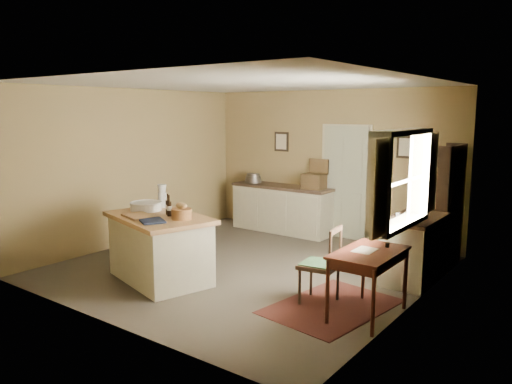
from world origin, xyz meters
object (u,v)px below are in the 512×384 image
(writing_desk, at_px, (369,259))
(sideboard, at_px, (282,207))
(right_cabinet, at_px, (414,248))
(shelving_unit, at_px, (449,206))
(desk_chair, at_px, (319,266))
(work_island, at_px, (160,246))

(writing_desk, bearing_deg, sideboard, 137.15)
(sideboard, height_order, right_cabinet, sideboard)
(shelving_unit, bearing_deg, right_cabinet, -98.42)
(writing_desk, height_order, shelving_unit, shelving_unit)
(sideboard, bearing_deg, desk_chair, -49.41)
(desk_chair, bearing_deg, shelving_unit, 64.70)
(sideboard, distance_m, desk_chair, 3.67)
(desk_chair, bearing_deg, writing_desk, -9.63)
(work_island, distance_m, shelving_unit, 4.29)
(work_island, xyz_separation_m, sideboard, (-0.21, 3.36, -0.00))
(sideboard, xyz_separation_m, shelving_unit, (3.18, -0.30, 0.43))
(sideboard, bearing_deg, work_island, -86.43)
(work_island, relative_size, shelving_unit, 0.95)
(work_island, distance_m, writing_desk, 2.88)
(work_island, height_order, desk_chair, work_island)
(work_island, xyz_separation_m, shelving_unit, (2.97, 3.06, 0.43))
(writing_desk, xyz_separation_m, right_cabinet, (-0.00, 1.51, -0.22))
(work_island, bearing_deg, desk_chair, 30.31)
(writing_desk, distance_m, shelving_unit, 2.53)
(writing_desk, bearing_deg, work_island, -169.06)
(right_cabinet, distance_m, shelving_unit, 1.11)
(sideboard, xyz_separation_m, desk_chair, (2.39, -2.79, -0.01))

